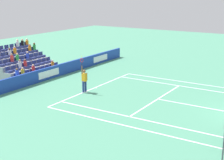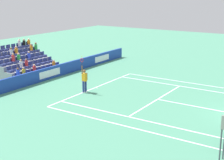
{
  "view_description": "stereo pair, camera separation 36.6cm",
  "coord_description": "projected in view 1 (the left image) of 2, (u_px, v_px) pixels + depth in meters",
  "views": [
    {
      "loc": [
        21.29,
        3.13,
        7.57
      ],
      "look_at": [
        0.75,
        -9.8,
        1.1
      ],
      "focal_mm": 54.45,
      "sensor_mm": 36.0,
      "label": 1
    },
    {
      "loc": [
        21.09,
        3.44,
        7.57
      ],
      "look_at": [
        0.75,
        -9.8,
        1.1
      ],
      "focal_mm": 54.45,
      "sensor_mm": 36.0,
      "label": 2
    }
  ],
  "objects": [
    {
      "name": "stadium_stand",
      "position": [
        19.0,
        65.0,
        31.25
      ],
      "size": [
        5.58,
        4.75,
        3.04
      ],
      "color": "gray",
      "rests_on": "ground"
    },
    {
      "name": "sponsor_barrier",
      "position": [
        48.0,
        73.0,
        29.5
      ],
      "size": [
        23.97,
        0.22,
        1.06
      ],
      "color": "#193899",
      "rests_on": "ground"
    },
    {
      "name": "line_doubles_sideline_right",
      "position": [
        190.0,
        83.0,
        28.51
      ],
      "size": [
        0.1,
        11.89,
        0.01
      ],
      "primitive_type": "cube",
      "color": "white",
      "rests_on": "ground"
    },
    {
      "name": "tennis_player",
      "position": [
        84.0,
        80.0,
        25.56
      ],
      "size": [
        0.52,
        0.39,
        2.85
      ],
      "color": "navy",
      "rests_on": "ground"
    },
    {
      "name": "line_singles_sideline_left",
      "position": [
        136.0,
        118.0,
        20.66
      ],
      "size": [
        0.1,
        11.89,
        0.01
      ],
      "primitive_type": "cube",
      "color": "white",
      "rests_on": "ground"
    },
    {
      "name": "line_doubles_sideline_left",
      "position": [
        125.0,
        125.0,
        19.54
      ],
      "size": [
        0.1,
        11.89,
        0.01
      ],
      "primitive_type": "cube",
      "color": "white",
      "rests_on": "ground"
    },
    {
      "name": "line_centre_mark",
      "position": [
        96.0,
        88.0,
        27.04
      ],
      "size": [
        0.1,
        0.2,
        0.01
      ],
      "primitive_type": "cube",
      "color": "white",
      "rests_on": "ground"
    },
    {
      "name": "line_service",
      "position": [
        158.0,
        99.0,
        24.26
      ],
      "size": [
        8.23,
        0.1,
        0.01
      ],
      "primitive_type": "cube",
      "color": "white",
      "rests_on": "ground"
    },
    {
      "name": "line_centre_service",
      "position": [
        202.0,
        107.0,
        22.61
      ],
      "size": [
        0.1,
        6.4,
        0.01
      ],
      "primitive_type": "cube",
      "color": "white",
      "rests_on": "ground"
    },
    {
      "name": "line_baseline",
      "position": [
        95.0,
        88.0,
        27.09
      ],
      "size": [
        10.97,
        0.1,
        0.01
      ],
      "primitive_type": "cube",
      "color": "white",
      "rests_on": "ground"
    },
    {
      "name": "line_singles_sideline_right",
      "position": [
        184.0,
        87.0,
        27.39
      ],
      "size": [
        0.1,
        11.89,
        0.01
      ],
      "primitive_type": "cube",
      "color": "white",
      "rests_on": "ground"
    }
  ]
}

